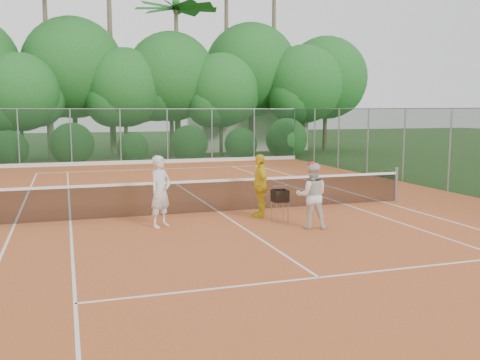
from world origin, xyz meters
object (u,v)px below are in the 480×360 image
(player_white, at_px, (161,192))
(ball_hopper, at_px, (280,197))
(player_center_grp, at_px, (312,195))
(player_yellow, at_px, (260,186))

(player_white, relative_size, ball_hopper, 2.11)
(player_white, relative_size, player_center_grp, 1.08)
(player_yellow, bearing_deg, player_center_grp, 26.23)
(player_center_grp, height_order, player_yellow, player_yellow)
(player_white, height_order, ball_hopper, player_white)
(player_white, relative_size, player_yellow, 1.04)
(player_white, distance_m, player_yellow, 2.87)
(player_center_grp, distance_m, player_yellow, 1.91)
(player_center_grp, relative_size, player_yellow, 0.96)
(player_center_grp, relative_size, ball_hopper, 1.96)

